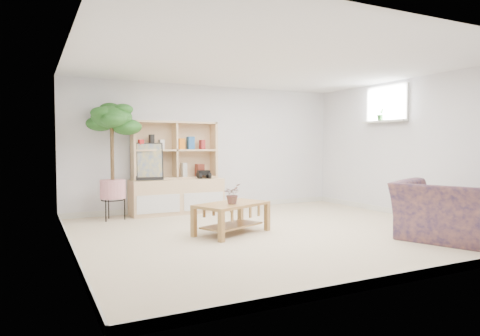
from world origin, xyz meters
name	(u,v)px	position (x,y,z in m)	size (l,w,h in m)	color
floor	(275,232)	(0.00, 0.00, 0.00)	(5.50, 5.00, 0.01)	beige
ceiling	(276,63)	(0.00, 0.00, 2.40)	(5.50, 5.00, 0.01)	white
walls	(275,148)	(0.00, 0.00, 1.20)	(5.51, 5.01, 2.40)	silver
baseboard	(275,228)	(0.00, 0.00, 0.05)	(5.50, 5.00, 0.10)	silver
window	(387,104)	(2.73, 0.60, 2.00)	(0.10, 0.98, 0.68)	white
window_sill	(384,122)	(2.67, 0.60, 1.68)	(0.14, 1.00, 0.04)	silver
storage_unit	(177,168)	(-0.74, 2.24, 0.84)	(1.68, 0.57, 1.68)	tan
poster	(149,161)	(-1.26, 2.20, 0.96)	(0.48, 0.11, 0.66)	gold
toy_truck	(204,174)	(-0.26, 2.13, 0.72)	(0.32, 0.22, 0.17)	black
coffee_table	(232,218)	(-0.61, 0.16, 0.22)	(1.06, 0.58, 0.43)	olive
table_plant	(232,194)	(-0.64, 0.10, 0.57)	(0.25, 0.22, 0.28)	#1C5E1D
floor_tree	(112,161)	(-1.92, 2.02, 0.98)	(0.73, 0.73, 1.97)	#26541F
armchair	(447,207)	(1.70, -1.50, 0.44)	(1.19, 1.04, 0.88)	#101344
sill_plant	(380,114)	(2.67, 0.70, 1.82)	(0.13, 0.10, 0.23)	#26541F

